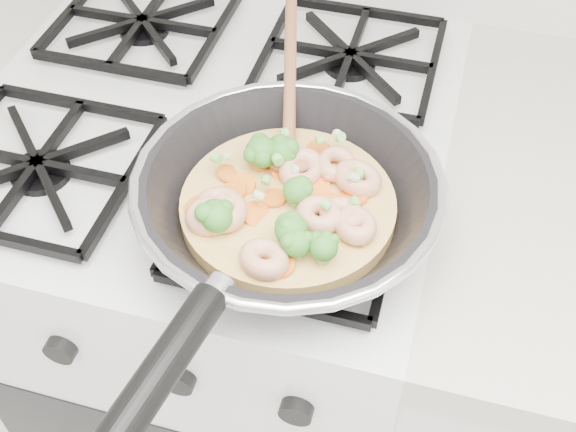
# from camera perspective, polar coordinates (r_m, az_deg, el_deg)

# --- Properties ---
(stove) EXTENTS (0.60, 0.60, 0.92)m
(stove) POSITION_cam_1_polar(r_m,az_deg,el_deg) (1.24, -4.72, -7.76)
(stove) COLOR white
(stove) RESTS_ON ground
(skillet) EXTENTS (0.32, 0.60, 0.10)m
(skillet) POSITION_cam_1_polar(r_m,az_deg,el_deg) (0.72, -0.21, 1.28)
(skillet) COLOR black
(skillet) RESTS_ON stove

